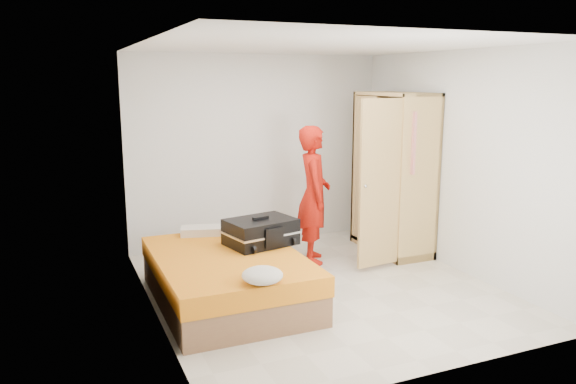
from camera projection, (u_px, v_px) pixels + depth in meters
name	position (u px, v px, depth m)	size (l,w,h in m)	color
room	(322.00, 172.00, 5.94)	(4.00, 4.02, 2.60)	beige
bed	(228.00, 278.00, 5.79)	(1.42, 2.02, 0.50)	brown
wardrobe	(392.00, 178.00, 7.33)	(1.17, 1.25, 2.10)	tan
person	(314.00, 195.00, 6.96)	(0.62, 0.41, 1.71)	red
suitcase	(261.00, 232.00, 6.07)	(0.82, 0.67, 0.31)	black
round_cushion	(262.00, 275.00, 4.93)	(0.37, 0.37, 0.14)	beige
pillow	(203.00, 231.00, 6.48)	(0.50, 0.25, 0.09)	beige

